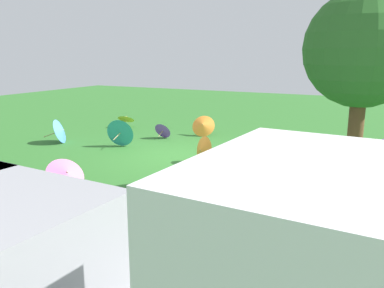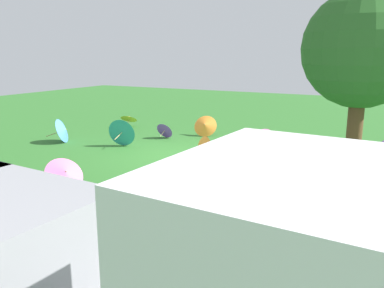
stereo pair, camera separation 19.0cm
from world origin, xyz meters
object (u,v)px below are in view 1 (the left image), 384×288
Objects in this scene: parasol_yellow_3 at (126,118)px; park_bench at (254,208)px; parasol_orange_0 at (202,150)px; parasol_orange_1 at (203,125)px; parasol_pink_0 at (258,133)px; parasol_pink_1 at (66,174)px; parasol_yellow_1 at (183,178)px; parasol_teal_0 at (121,132)px; parasol_purple_2 at (163,130)px; shade_tree at (363,51)px; parasol_blue_0 at (62,131)px.

park_bench is at bearing 137.72° from parasol_yellow_3.
parasol_orange_1 reaches higher than parasol_orange_0.
parasol_yellow_3 is at bearing -9.96° from parasol_pink_0.
parasol_pink_0 is 0.90× the size of parasol_pink_1.
parasol_yellow_3 is (6.04, -6.26, -0.08)m from parasol_yellow_1.
parasol_yellow_1 is 8.70m from parasol_yellow_3.
parasol_purple_2 is (-0.58, -1.69, -0.17)m from parasol_teal_0.
parasol_orange_0 is 0.99× the size of parasol_yellow_3.
parasol_pink_1 is 2.55m from parasol_yellow_1.
parasol_orange_0 is 2.66m from parasol_yellow_1.
parasol_orange_1 is (5.53, -4.39, -2.62)m from shade_tree.
parasol_orange_0 is (2.64, -3.48, -0.07)m from park_bench.
parasol_pink_1 is 5.99m from parasol_purple_2.
parasol_purple_2 is at bearing -109.04° from parasol_teal_0.
parasol_purple_2 is (5.38, -5.97, -0.17)m from park_bench.
parasol_yellow_3 is (9.16, -4.63, -2.65)m from shade_tree.
park_bench is 4.27m from parasol_pink_1.
shade_tree is at bearing 141.51° from parasol_orange_1.
parasol_blue_0 is (8.05, -3.74, -0.04)m from park_bench.
parasol_orange_1 is (4.28, -6.96, -0.06)m from park_bench.
parasol_pink_1 is at bearing 117.12° from parasol_yellow_3.
parasol_teal_0 is at bearing 70.96° from parasol_purple_2.
parasol_purple_2 is 3.48m from parasol_blue_0.
parasol_yellow_1 reaches higher than parasol_yellow_3.
shade_tree is at bearing 153.20° from parasol_yellow_3.
parasol_teal_0 reaches higher than parasol_yellow_1.
parasol_orange_0 reaches higher than parasol_pink_0.
parasol_teal_0 is 0.90× the size of parasol_yellow_1.
parasol_yellow_1 is 1.14× the size of parasol_orange_1.
parasol_purple_2 is 0.66× the size of parasol_orange_1.
park_bench reaches higher than parasol_orange_0.
park_bench is 1.49× the size of parasol_yellow_1.
parasol_blue_0 reaches higher than parasol_purple_2.
shade_tree reaches higher than parasol_yellow_3.
parasol_blue_0 is (2.09, 0.54, -0.04)m from parasol_teal_0.
parasol_orange_1 is (-1.69, -2.68, -0.06)m from parasol_teal_0.
parasol_orange_0 is (-3.33, 0.80, -0.07)m from parasol_teal_0.
shade_tree is 5.20× the size of parasol_yellow_3.
shade_tree reaches higher than parasol_pink_1.
parasol_teal_0 is 4.53m from parasol_pink_1.
parasol_yellow_1 is at bearing 90.37° from parasol_pink_0.
parasol_pink_1 is at bearing 100.71° from parasol_purple_2.
shade_tree is 5.22× the size of parasol_orange_0.
parasol_orange_0 is at bearing 166.55° from parasol_teal_0.
parasol_orange_1 is (-3.63, 0.23, 0.03)m from parasol_yellow_3.
parasol_blue_0 is at bearing 39.85° from parasol_purple_2.
parasol_yellow_1 is at bearing 106.81° from parasol_orange_0.
park_bench is 2.57× the size of parasol_purple_2.
parasol_orange_1 is (0.01, -6.88, -0.03)m from parasol_pink_1.
parasol_teal_0 is at bearing -13.35° from shade_tree.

